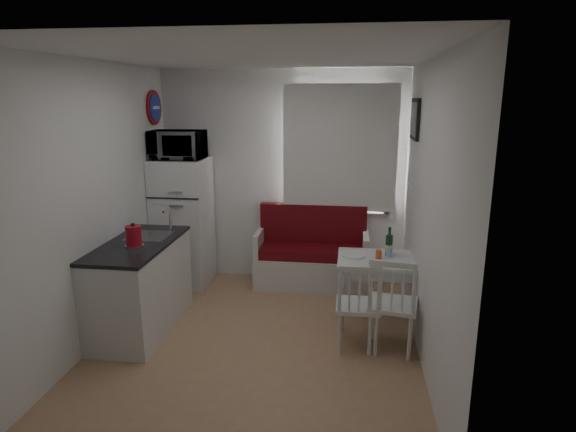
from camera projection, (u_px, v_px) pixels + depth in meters
name	position (u px, v px, depth m)	size (l,w,h in m)	color
floor	(257.00, 342.00, 4.58)	(3.00, 3.50, 0.02)	tan
ceiling	(252.00, 56.00, 3.96)	(3.00, 3.50, 0.02)	white
wall_back	(282.00, 178.00, 5.95)	(3.00, 0.02, 2.60)	white
wall_front	(191.00, 283.00, 2.59)	(3.00, 0.02, 2.60)	white
wall_left	(96.00, 205.00, 4.46)	(0.02, 3.50, 2.60)	white
wall_right	(428.00, 215.00, 4.08)	(0.02, 3.50, 2.60)	white
window	(340.00, 152.00, 5.76)	(1.22, 0.06, 1.47)	silver
curtain	(340.00, 149.00, 5.68)	(1.35, 0.02, 1.50)	white
kitchen_counter	(141.00, 285.00, 4.78)	(0.62, 1.32, 1.16)	silver
wall_sign	(155.00, 108.00, 5.65)	(0.40, 0.40, 0.03)	navy
picture_frame	(415.00, 119.00, 4.96)	(0.04, 0.52, 0.42)	black
bench	(312.00, 260.00, 5.91)	(1.38, 0.53, 0.99)	silver
dining_table	(383.00, 265.00, 4.88)	(0.91, 0.64, 0.68)	silver
chair_left	(359.00, 298.00, 4.30)	(0.41, 0.39, 0.46)	silver
chair_right	(394.00, 296.00, 4.25)	(0.49, 0.47, 0.49)	silver
fridge	(183.00, 222.00, 5.89)	(0.62, 0.62, 1.56)	white
microwave	(178.00, 145.00, 5.61)	(0.61, 0.41, 0.33)	white
kettle	(134.00, 236.00, 4.47)	(0.17, 0.17, 0.23)	#A70D1E
wine_bottle	(389.00, 241.00, 4.92)	(0.08, 0.08, 0.30)	#12381A
drinking_glass_orange	(379.00, 255.00, 4.81)	(0.06, 0.06, 0.10)	orange
drinking_glass_blue	(389.00, 252.00, 4.89)	(0.06, 0.06, 0.10)	#8FB8F3
plate	(353.00, 256.00, 4.92)	(0.23, 0.23, 0.02)	white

